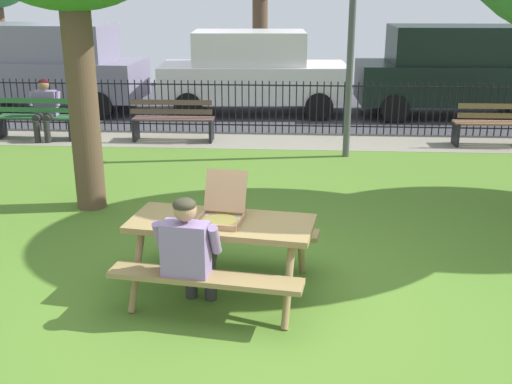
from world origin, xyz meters
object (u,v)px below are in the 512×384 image
(pizza_box_open, at_px, (222,212))
(park_bench_center, at_px, (173,120))
(lamp_post_walkway, at_px, (353,6))
(parked_car_far_left, at_px, (47,66))
(adult_at_table, at_px, (189,250))
(picnic_table_foreground, at_px, (222,237))
(parked_car_center, at_px, (459,69))
(parked_car_left, at_px, (253,71))
(park_bench_right, at_px, (497,125))
(person_on_park_bench, at_px, (45,107))
(park_bench_left, at_px, (35,119))

(pizza_box_open, distance_m, park_bench_center, 6.51)
(lamp_post_walkway, distance_m, parked_car_far_left, 8.11)
(park_bench_center, bearing_deg, adult_at_table, -77.72)
(picnic_table_foreground, bearing_deg, parked_car_center, 64.09)
(picnic_table_foreground, bearing_deg, lamp_post_walkway, 73.03)
(parked_car_far_left, distance_m, parked_car_center, 9.81)
(parked_car_center, bearing_deg, adult_at_table, -115.96)
(park_bench_center, relative_size, parked_car_left, 0.36)
(parked_car_far_left, bearing_deg, park_bench_right, -16.50)
(park_bench_right, bearing_deg, person_on_park_bench, 179.87)
(pizza_box_open, distance_m, parked_car_left, 9.20)
(person_on_park_bench, bearing_deg, parked_car_left, 36.38)
(park_bench_left, relative_size, person_on_park_bench, 1.35)
(picnic_table_foreground, xyz_separation_m, parked_car_left, (-0.34, 9.22, 0.41))
(pizza_box_open, bearing_deg, picnic_table_foreground, -106.26)
(picnic_table_foreground, bearing_deg, parked_car_far_left, 120.05)
(park_bench_center, relative_size, park_bench_right, 1.00)
(adult_at_table, height_order, park_bench_left, adult_at_table)
(park_bench_right, height_order, parked_car_left, parked_car_left)
(adult_at_table, relative_size, person_on_park_bench, 1.00)
(pizza_box_open, xyz_separation_m, lamp_post_walkway, (1.63, 5.33, 1.77))
(park_bench_left, relative_size, parked_car_left, 0.36)
(adult_at_table, bearing_deg, parked_car_center, 64.04)
(person_on_park_bench, relative_size, parked_car_left, 0.26)
(park_bench_center, bearing_deg, parked_car_left, 64.86)
(person_on_park_bench, distance_m, parked_car_center, 9.25)
(lamp_post_walkway, bearing_deg, parked_car_left, 116.99)
(adult_at_table, bearing_deg, park_bench_center, 102.28)
(parked_car_center, bearing_deg, person_on_park_bench, -161.62)
(lamp_post_walkway, bearing_deg, park_bench_center, 164.36)
(park_bench_right, relative_size, person_on_park_bench, 1.35)
(lamp_post_walkway, bearing_deg, parked_car_far_left, 150.95)
(parked_car_far_left, bearing_deg, person_on_park_bench, -70.28)
(parked_car_center, bearing_deg, park_bench_center, -154.66)
(park_bench_center, height_order, parked_car_left, parked_car_left)
(park_bench_center, relative_size, parked_car_center, 0.35)
(park_bench_center, xyz_separation_m, person_on_park_bench, (-2.58, 0.02, 0.24))
(pizza_box_open, xyz_separation_m, person_on_park_bench, (-4.29, 6.29, -0.20))
(picnic_table_foreground, relative_size, park_bench_center, 1.24)
(pizza_box_open, relative_size, lamp_post_walkway, 0.13)
(parked_car_far_left, bearing_deg, park_bench_center, -39.00)
(park_bench_left, relative_size, parked_car_far_left, 0.34)
(park_bench_right, bearing_deg, parked_car_left, 149.14)
(park_bench_center, distance_m, person_on_park_bench, 2.59)
(adult_at_table, height_order, park_bench_center, adult_at_table)
(lamp_post_walkway, xyz_separation_m, parked_car_left, (-1.97, 3.87, -1.62))
(park_bench_center, distance_m, parked_car_far_left, 4.71)
(person_on_park_bench, xyz_separation_m, parked_car_far_left, (-1.04, 2.91, 0.44))
(park_bench_right, bearing_deg, parked_car_center, 91.75)
(person_on_park_bench, bearing_deg, parked_car_center, 18.38)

